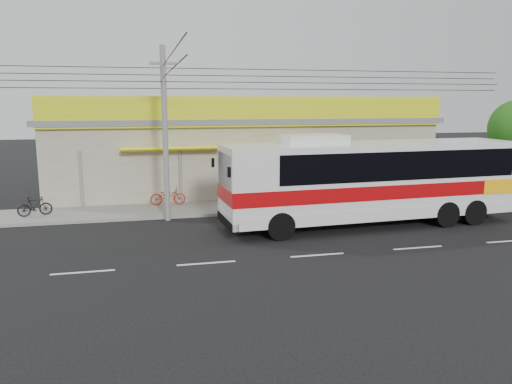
% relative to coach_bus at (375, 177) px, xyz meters
% --- Properties ---
extents(ground, '(120.00, 120.00, 0.00)m').
position_rel_coach_bus_xyz_m(ground, '(-4.00, -1.20, -2.18)').
color(ground, black).
rests_on(ground, ground).
extents(sidewalk, '(30.00, 3.20, 0.15)m').
position_rel_coach_bus_xyz_m(sidewalk, '(-4.00, 4.80, -2.10)').
color(sidewalk, gray).
rests_on(sidewalk, ground).
extents(lane_markings, '(50.00, 0.12, 0.01)m').
position_rel_coach_bus_xyz_m(lane_markings, '(-4.00, -3.70, -2.18)').
color(lane_markings, silver).
rests_on(lane_markings, ground).
extents(storefront_building, '(22.60, 9.20, 5.70)m').
position_rel_coach_bus_xyz_m(storefront_building, '(-4.01, 10.34, 0.12)').
color(storefront_building, gray).
rests_on(storefront_building, ground).
extents(coach_bus, '(13.32, 3.46, 4.07)m').
position_rel_coach_bus_xyz_m(coach_bus, '(0.00, 0.00, 0.00)').
color(coach_bus, silver).
rests_on(coach_bus, ground).
extents(motorbike_red, '(1.84, 0.75, 0.94)m').
position_rel_coach_bus_xyz_m(motorbike_red, '(-8.73, 5.76, -1.55)').
color(motorbike_red, maroon).
rests_on(motorbike_red, sidewalk).
extents(motorbike_dark, '(1.59, 0.82, 0.92)m').
position_rel_coach_bus_xyz_m(motorbike_dark, '(-14.94, 4.64, -1.56)').
color(motorbike_dark, black).
rests_on(motorbike_dark, sidewalk).
extents(utility_pole, '(34.00, 14.00, 7.87)m').
position_rel_coach_bus_xyz_m(utility_pole, '(-8.90, 3.00, 4.31)').
color(utility_pole, slate).
rests_on(utility_pole, ground).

